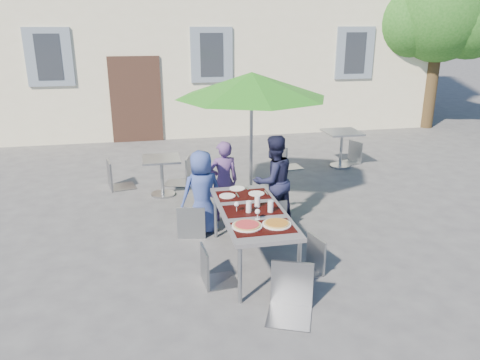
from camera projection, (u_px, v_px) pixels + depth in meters
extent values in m
plane|color=#464649|center=(302.00, 272.00, 5.91)|extent=(90.00, 90.00, 0.00)
cube|color=beige|center=(193.00, 7.00, 15.46)|extent=(13.00, 8.00, 7.00)
cube|color=#39241B|center=(136.00, 100.00, 12.10)|extent=(1.30, 0.06, 2.20)
cube|color=gray|center=(49.00, 57.00, 11.37)|extent=(1.10, 0.06, 1.40)
cube|color=#262B33|center=(49.00, 57.00, 11.35)|extent=(0.60, 0.04, 1.10)
cube|color=gray|center=(212.00, 55.00, 12.14)|extent=(1.10, 0.06, 1.40)
cube|color=#262B33|center=(212.00, 55.00, 12.12)|extent=(0.60, 0.04, 1.10)
cube|color=gray|center=(355.00, 53.00, 12.91)|extent=(1.10, 0.06, 1.40)
cube|color=#262B33|center=(355.00, 53.00, 12.90)|extent=(0.60, 0.04, 1.10)
cylinder|color=#3F301B|center=(432.00, 80.00, 13.68)|extent=(0.36, 0.36, 2.80)
sphere|color=#195015|center=(440.00, 11.00, 13.08)|extent=(2.80, 2.80, 2.80)
sphere|color=#195015|center=(408.00, 23.00, 13.29)|extent=(2.00, 2.00, 2.00)
sphere|color=#195015|center=(471.00, 19.00, 12.90)|extent=(2.20, 2.20, 2.20)
cube|color=#45454A|center=(252.00, 212.00, 5.90)|extent=(0.80, 1.85, 0.05)
cylinder|color=#94999F|center=(240.00, 275.00, 5.15)|extent=(0.05, 0.05, 0.70)
cylinder|color=#94999F|center=(299.00, 269.00, 5.28)|extent=(0.05, 0.05, 0.70)
cylinder|color=#94999F|center=(216.00, 215.00, 6.76)|extent=(0.05, 0.05, 0.70)
cylinder|color=#94999F|center=(261.00, 212.00, 6.89)|extent=(0.05, 0.05, 0.70)
cube|color=black|center=(263.00, 228.00, 5.38)|extent=(0.70, 0.42, 0.01)
cube|color=black|center=(252.00, 210.00, 5.89)|extent=(0.70, 0.42, 0.01)
cube|color=black|center=(243.00, 195.00, 6.40)|extent=(0.70, 0.42, 0.01)
cylinder|color=white|center=(247.00, 226.00, 5.40)|extent=(0.36, 0.36, 0.01)
cylinder|color=tan|center=(247.00, 225.00, 5.40)|extent=(0.32, 0.32, 0.01)
cylinder|color=#A00F12|center=(247.00, 224.00, 5.40)|extent=(0.28, 0.28, 0.01)
cylinder|color=white|center=(277.00, 224.00, 5.45)|extent=(0.34, 0.34, 0.01)
cylinder|color=tan|center=(277.00, 223.00, 5.45)|extent=(0.30, 0.30, 0.01)
cylinder|color=#92390A|center=(277.00, 223.00, 5.44)|extent=(0.26, 0.26, 0.01)
cylinder|color=silver|center=(249.00, 207.00, 5.79)|extent=(0.07, 0.07, 0.15)
cylinder|color=silver|center=(257.00, 202.00, 5.96)|extent=(0.07, 0.07, 0.15)
cylinder|color=silver|center=(270.00, 207.00, 5.80)|extent=(0.07, 0.07, 0.15)
cylinder|color=silver|center=(237.00, 212.00, 5.84)|extent=(0.06, 0.06, 0.00)
cylinder|color=silver|center=(237.00, 209.00, 5.83)|extent=(0.01, 0.01, 0.08)
sphere|color=silver|center=(237.00, 204.00, 5.81)|extent=(0.06, 0.06, 0.06)
cylinder|color=silver|center=(257.00, 219.00, 5.62)|extent=(0.06, 0.06, 0.00)
cylinder|color=silver|center=(258.00, 216.00, 5.60)|extent=(0.01, 0.01, 0.08)
sphere|color=silver|center=(258.00, 212.00, 5.58)|extent=(0.06, 0.06, 0.06)
cylinder|color=white|center=(227.00, 196.00, 6.34)|extent=(0.22, 0.22, 0.01)
cube|color=#AAADB2|center=(237.00, 195.00, 6.37)|extent=(0.02, 0.18, 0.00)
cylinder|color=white|center=(256.00, 193.00, 6.43)|extent=(0.22, 0.22, 0.01)
cube|color=#AAADB2|center=(266.00, 193.00, 6.46)|extent=(0.02, 0.18, 0.00)
cylinder|color=white|center=(237.00, 188.00, 6.63)|extent=(0.22, 0.22, 0.01)
cube|color=#AAADB2|center=(247.00, 188.00, 6.66)|extent=(0.02, 0.18, 0.00)
imported|color=#33478E|center=(202.00, 192.00, 6.86)|extent=(0.69, 0.54, 1.26)
imported|color=#573975|center=(224.00, 181.00, 7.29)|extent=(0.49, 0.34, 1.29)
imported|color=#181B36|center=(273.00, 181.00, 7.11)|extent=(0.78, 0.60, 1.42)
cube|color=#939A9E|center=(192.00, 206.00, 6.87)|extent=(0.47, 0.47, 0.03)
cube|color=#939A9E|center=(190.00, 195.00, 6.61)|extent=(0.41, 0.10, 0.48)
cylinder|color=#939A9E|center=(205.00, 215.00, 7.11)|extent=(0.02, 0.02, 0.43)
cylinder|color=#939A9E|center=(182.00, 215.00, 7.10)|extent=(0.02, 0.02, 0.43)
cylinder|color=#939A9E|center=(203.00, 225.00, 6.78)|extent=(0.02, 0.02, 0.43)
cylinder|color=#939A9E|center=(179.00, 225.00, 6.77)|extent=(0.02, 0.02, 0.43)
cube|color=gray|center=(243.00, 196.00, 7.19)|extent=(0.53, 0.53, 0.03)
cube|color=gray|center=(249.00, 184.00, 6.94)|extent=(0.42, 0.14, 0.51)
cylinder|color=gray|center=(248.00, 204.00, 7.50)|extent=(0.02, 0.02, 0.45)
cylinder|color=gray|center=(227.00, 208.00, 7.34)|extent=(0.02, 0.02, 0.45)
cylinder|color=gray|center=(259.00, 212.00, 7.19)|extent=(0.02, 0.02, 0.45)
cylinder|color=gray|center=(238.00, 217.00, 7.03)|extent=(0.02, 0.02, 0.45)
cube|color=gray|center=(269.00, 200.00, 7.07)|extent=(0.47, 0.47, 0.03)
cube|color=gray|center=(275.00, 189.00, 6.82)|extent=(0.41, 0.09, 0.49)
cylinder|color=gray|center=(275.00, 208.00, 7.36)|extent=(0.02, 0.02, 0.43)
cylinder|color=gray|center=(254.00, 211.00, 7.25)|extent=(0.02, 0.02, 0.43)
cylinder|color=gray|center=(284.00, 217.00, 7.04)|extent=(0.02, 0.02, 0.43)
cylinder|color=gray|center=(262.00, 220.00, 6.93)|extent=(0.02, 0.02, 0.43)
cube|color=gray|center=(220.00, 251.00, 5.55)|extent=(0.42, 0.42, 0.03)
cube|color=gray|center=(204.00, 235.00, 5.43)|extent=(0.06, 0.39, 0.47)
cylinder|color=gray|center=(237.00, 272.00, 5.51)|extent=(0.02, 0.02, 0.41)
cylinder|color=gray|center=(230.00, 258.00, 5.82)|extent=(0.02, 0.02, 0.41)
cylinder|color=gray|center=(209.00, 276.00, 5.42)|extent=(0.02, 0.02, 0.41)
cylinder|color=gray|center=(203.00, 262.00, 5.73)|extent=(0.02, 0.02, 0.41)
cube|color=gray|center=(304.00, 243.00, 5.76)|extent=(0.46, 0.46, 0.03)
cube|color=gray|center=(318.00, 224.00, 5.76)|extent=(0.12, 0.38, 0.46)
cylinder|color=gray|center=(285.00, 256.00, 5.90)|extent=(0.02, 0.02, 0.40)
cylinder|color=gray|center=(300.00, 267.00, 5.62)|extent=(0.02, 0.02, 0.40)
cylinder|color=gray|center=(307.00, 251.00, 6.03)|extent=(0.02, 0.02, 0.40)
cylinder|color=gray|center=(322.00, 262.00, 5.75)|extent=(0.02, 0.02, 0.40)
cube|color=gray|center=(291.00, 277.00, 4.84)|extent=(0.61, 0.61, 0.03)
cube|color=gray|center=(293.00, 243.00, 4.96)|extent=(0.44, 0.21, 0.55)
cylinder|color=gray|center=(269.00, 306.00, 4.77)|extent=(0.02, 0.02, 0.48)
cylinder|color=gray|center=(308.00, 311.00, 4.70)|extent=(0.02, 0.02, 0.48)
cylinder|color=gray|center=(273.00, 286.00, 5.14)|extent=(0.02, 0.02, 0.48)
cylinder|color=gray|center=(310.00, 290.00, 5.07)|extent=(0.02, 0.02, 0.48)
cylinder|color=#AAADB2|center=(251.00, 201.00, 8.15)|extent=(0.50, 0.50, 0.09)
cylinder|color=#94999F|center=(251.00, 145.00, 7.84)|extent=(0.06, 0.06, 2.09)
cone|color=#277F1C|center=(252.00, 85.00, 7.52)|extent=(2.50, 2.50, 0.41)
cylinder|color=#AAADB2|center=(163.00, 194.00, 8.54)|extent=(0.44, 0.44, 0.04)
cylinder|color=#94999F|center=(162.00, 178.00, 8.44)|extent=(0.06, 0.06, 0.66)
cube|color=#94999F|center=(161.00, 159.00, 8.33)|extent=(0.66, 0.66, 0.04)
cube|color=gray|center=(121.00, 163.00, 8.80)|extent=(0.54, 0.54, 0.03)
cube|color=gray|center=(107.00, 150.00, 8.63)|extent=(0.12, 0.46, 0.55)
cylinder|color=gray|center=(134.00, 177.00, 8.78)|extent=(0.02, 0.02, 0.48)
cylinder|color=gray|center=(130.00, 171.00, 9.13)|extent=(0.02, 0.02, 0.48)
cylinder|color=gray|center=(113.00, 180.00, 8.64)|extent=(0.02, 0.02, 0.48)
cylinder|color=gray|center=(110.00, 174.00, 8.98)|extent=(0.02, 0.02, 0.48)
cube|color=gray|center=(177.00, 160.00, 9.01)|extent=(0.56, 0.56, 0.03)
cube|color=gray|center=(187.00, 146.00, 8.91)|extent=(0.15, 0.45, 0.54)
cylinder|color=gray|center=(169.00, 169.00, 9.29)|extent=(0.02, 0.02, 0.48)
cylinder|color=gray|center=(165.00, 175.00, 8.92)|extent=(0.02, 0.02, 0.48)
cylinder|color=gray|center=(189.00, 169.00, 9.26)|extent=(0.02, 0.02, 0.48)
cylinder|color=gray|center=(185.00, 175.00, 8.89)|extent=(0.02, 0.02, 0.48)
cylinder|color=#AAADB2|center=(340.00, 166.00, 10.23)|extent=(0.44, 0.44, 0.04)
cylinder|color=#94999F|center=(341.00, 150.00, 10.12)|extent=(0.06, 0.06, 0.74)
cube|color=#94999F|center=(342.00, 132.00, 9.99)|extent=(0.74, 0.74, 0.04)
cube|color=gray|center=(292.00, 147.00, 10.05)|extent=(0.47, 0.47, 0.03)
cube|color=gray|center=(283.00, 136.00, 9.91)|extent=(0.08, 0.43, 0.51)
cylinder|color=gray|center=(303.00, 159.00, 10.01)|extent=(0.02, 0.02, 0.45)
cylinder|color=gray|center=(296.00, 155.00, 10.34)|extent=(0.02, 0.02, 0.45)
cylinder|color=gray|center=(287.00, 160.00, 9.90)|extent=(0.02, 0.02, 0.45)
cylinder|color=gray|center=(280.00, 156.00, 10.23)|extent=(0.02, 0.02, 0.45)
cube|color=gray|center=(349.00, 145.00, 10.35)|extent=(0.52, 0.52, 0.03)
cube|color=gray|center=(357.00, 133.00, 10.37)|extent=(0.16, 0.39, 0.48)
cylinder|color=gray|center=(338.00, 153.00, 10.48)|extent=(0.02, 0.02, 0.42)
cylinder|color=gray|center=(349.00, 157.00, 10.20)|extent=(0.02, 0.02, 0.42)
cylinder|color=gray|center=(349.00, 151.00, 10.65)|extent=(0.02, 0.02, 0.42)
cylinder|color=gray|center=(360.00, 155.00, 10.37)|extent=(0.02, 0.02, 0.42)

